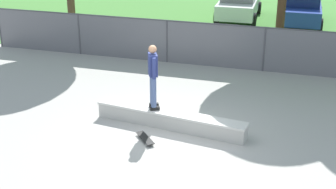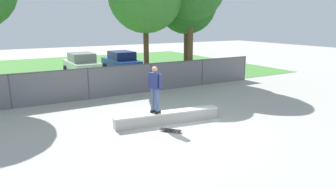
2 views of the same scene
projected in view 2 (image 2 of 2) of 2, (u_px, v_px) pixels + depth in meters
ground_plane at (180, 127)px, 11.53m from camera, size 80.00×80.00×0.00m
grass_strip at (76, 70)px, 25.22m from camera, size 29.99×20.00×0.02m
concrete_ledge at (167, 117)px, 11.95m from camera, size 4.34×1.07×0.46m
skateboarder at (155, 88)px, 11.49m from camera, size 0.40×0.55×1.82m
skateboard at (171, 130)px, 11.01m from camera, size 0.68×0.73×0.09m
chainlink_fence at (122, 79)px, 16.33m from camera, size 18.06×0.07×1.64m
tree_far at (187, 4)px, 19.91m from camera, size 3.98×3.98×7.07m
car_white at (82, 64)px, 22.57m from camera, size 2.09×4.24×1.66m
car_blue at (121, 62)px, 23.85m from camera, size 2.09×4.24×1.66m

